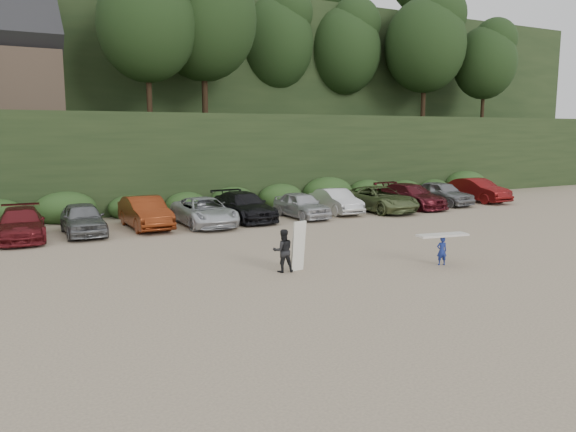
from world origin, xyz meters
TOP-DOWN VIEW (x-y plane):
  - ground at (0.00, 0.00)m, footprint 120.00×120.00m
  - hillside_backdrop at (-0.26, 35.93)m, footprint 90.00×41.50m
  - parked_cars at (-0.86, 10.02)m, footprint 39.68×6.27m
  - child_surfer at (1.83, -2.76)m, footprint 2.01×0.88m
  - adult_surfer at (-3.75, -0.92)m, footprint 1.23×0.73m

SIDE VIEW (x-z plane):
  - ground at x=0.00m, z-range 0.00..0.00m
  - parked_cars at x=-0.86m, z-range -0.05..1.57m
  - adult_surfer at x=-3.75m, z-range -0.12..1.67m
  - child_surfer at x=1.83m, z-range 0.21..1.37m
  - hillside_backdrop at x=-0.26m, z-range -2.78..25.22m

